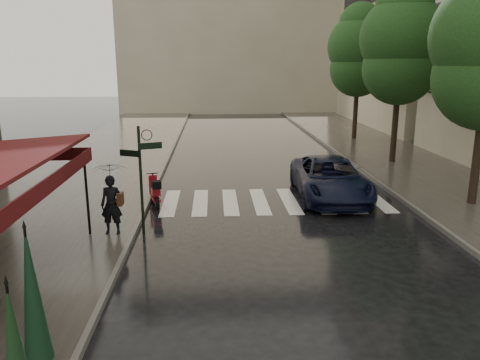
{
  "coord_description": "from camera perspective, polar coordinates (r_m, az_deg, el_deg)",
  "views": [
    {
      "loc": [
        0.84,
        -9.79,
        4.76
      ],
      "look_at": [
        1.61,
        3.58,
        1.4
      ],
      "focal_mm": 35.0,
      "sensor_mm": 36.0,
      "label": 1
    }
  ],
  "objects": [
    {
      "name": "crosswalk",
      "position": [
        16.63,
        4.24,
        -2.56
      ],
      "size": [
        7.85,
        3.2,
        0.01
      ],
      "color": "silver",
      "rests_on": "ground"
    },
    {
      "name": "parasol_front",
      "position": [
        7.79,
        -24.0,
        -12.65
      ],
      "size": [
        0.43,
        0.43,
        2.41
      ],
      "color": "black",
      "rests_on": "sidewalk_near"
    },
    {
      "name": "scooter",
      "position": [
        16.25,
        -10.31,
        -1.46
      ],
      "size": [
        0.64,
        1.51,
        1.01
      ],
      "rotation": [
        0.0,
        0.0,
        0.26
      ],
      "color": "black",
      "rests_on": "ground"
    },
    {
      "name": "tree_far",
      "position": [
        30.14,
        14.31,
        15.0
      ],
      "size": [
        3.8,
        3.8,
        8.16
      ],
      "color": "black",
      "rests_on": "sidewalk_far"
    },
    {
      "name": "tree_mid",
      "position": [
        23.47,
        19.08,
        15.38
      ],
      "size": [
        3.8,
        3.8,
        8.34
      ],
      "color": "black",
      "rests_on": "sidewalk_far"
    },
    {
      "name": "sidewalk_far",
      "position": [
        24.2,
        19.68,
        2.06
      ],
      "size": [
        5.5,
        60.0,
        0.12
      ],
      "primitive_type": "cube",
      "color": "#38332D",
      "rests_on": "ground"
    },
    {
      "name": "ground",
      "position": [
        10.92,
        -7.51,
        -11.89
      ],
      "size": [
        120.0,
        120.0,
        0.0
      ],
      "primitive_type": "plane",
      "color": "black",
      "rests_on": "ground"
    },
    {
      "name": "haussmann_far",
      "position": [
        39.33,
        21.52,
        19.73
      ],
      "size": [
        8.0,
        16.0,
        18.5
      ],
      "primitive_type": "cube",
      "color": "tan",
      "rests_on": "ground"
    },
    {
      "name": "pedestrian_with_umbrella",
      "position": [
        13.21,
        -15.58,
        0.37
      ],
      "size": [
        1.04,
        1.06,
        2.45
      ],
      "rotation": [
        0.0,
        0.0,
        -0.06
      ],
      "color": "black",
      "rests_on": "sidewalk_near"
    },
    {
      "name": "sidewalk_near",
      "position": [
        22.93,
        -16.69,
        1.66
      ],
      "size": [
        6.0,
        60.0,
        0.12
      ],
      "primitive_type": "cube",
      "color": "#38332D",
      "rests_on": "ground"
    },
    {
      "name": "signpost",
      "position": [
        13.28,
        -12.0,
        1.03
      ],
      "size": [
        1.17,
        0.29,
        3.1
      ],
      "color": "black",
      "rests_on": "ground"
    },
    {
      "name": "parasol_back",
      "position": [
        6.77,
        -25.7,
        -18.49
      ],
      "size": [
        0.4,
        0.4,
        2.15
      ],
      "color": "black",
      "rests_on": "sidewalk_near"
    },
    {
      "name": "backdrop_building",
      "position": [
        48.13,
        -0.75,
        20.34
      ],
      "size": [
        22.0,
        6.0,
        20.0
      ],
      "primitive_type": "cube",
      "color": "tan",
      "rests_on": "ground"
    },
    {
      "name": "curb_near",
      "position": [
        22.41,
        -9.08,
        1.84
      ],
      "size": [
        0.12,
        60.0,
        0.16
      ],
      "primitive_type": "cube",
      "color": "#595651",
      "rests_on": "ground"
    },
    {
      "name": "curb_far",
      "position": [
        23.25,
        13.31,
        2.08
      ],
      "size": [
        0.12,
        60.0,
        0.16
      ],
      "primitive_type": "cube",
      "color": "#595651",
      "rests_on": "ground"
    },
    {
      "name": "parked_car",
      "position": [
        17.17,
        10.9,
        0.21
      ],
      "size": [
        2.62,
        5.27,
        1.43
      ],
      "primitive_type": "imported",
      "rotation": [
        0.0,
        0.0,
        -0.05
      ],
      "color": "black",
      "rests_on": "ground"
    }
  ]
}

